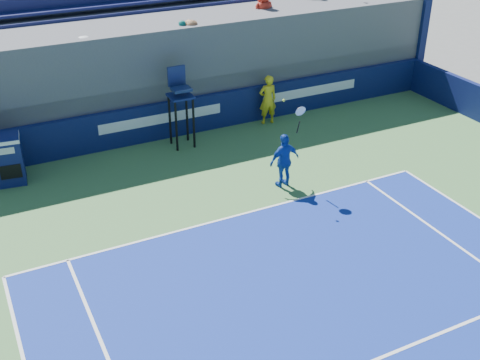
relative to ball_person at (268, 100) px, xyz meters
name	(u,v)px	position (x,y,z in m)	size (l,w,h in m)	color
ball_person	(268,100)	(0.00, 0.00, 0.00)	(0.61, 0.40, 1.66)	yellow
back_hoarding	(161,121)	(-3.60, 0.41, -0.24)	(20.40, 0.21, 1.20)	#0C1545
umpire_chair	(180,99)	(-3.19, -0.34, 0.68)	(0.71, 0.71, 2.48)	black
tennis_player	(284,160)	(-1.67, -3.98, -0.06)	(0.96, 0.44, 2.57)	#143FA8
stadium_seating	(138,64)	(-3.58, 2.45, 1.00)	(21.00, 4.05, 4.51)	#4B4B4F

